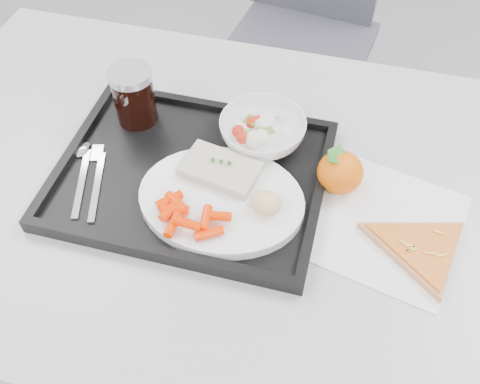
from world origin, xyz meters
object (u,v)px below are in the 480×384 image
Objects in this scene: tangerine at (340,172)px; dinner_plate at (221,200)px; cola_glass at (134,95)px; pizza_slice at (420,248)px; table at (218,206)px; tray at (192,175)px; chair at (304,11)px; salad_bowl at (263,131)px.

dinner_plate is at bearing -151.34° from tangerine.
cola_glass is at bearing 171.48° from tangerine.
cola_glass reaches higher than pizza_slice.
cola_glass is at bearing 150.97° from table.
table is 0.35m from pizza_slice.
dinner_plate is 0.20m from tangerine.
chair is at bearing 86.76° from tray.
pizza_slice is (0.33, -0.96, 0.22)m from chair.
salad_bowl is 1.53× the size of tangerine.
dinner_plate is at bearing -36.89° from cola_glass.
tangerine is (0.18, 0.10, 0.01)m from dinner_plate.
dinner_plate is 0.16m from salad_bowl.
tray is at bearing -174.57° from table.
chair is at bearing 93.39° from salad_bowl.
tangerine is (0.15, -0.06, -0.00)m from salad_bowl.
salad_bowl is at bearing 150.88° from pizza_slice.
tangerine is (0.38, -0.06, -0.04)m from cola_glass.
chair is 0.84m from salad_bowl.
tray reaches higher than table.
salad_bowl is 0.64× the size of pizza_slice.
salad_bowl is at bearing 78.67° from dinner_plate.
cola_glass is at bearing 143.11° from dinner_plate.
salad_bowl is at bearing 0.46° from cola_glass.
chair is 2.07× the size of tray.
cola_glass reaches higher than dinner_plate.
dinner_plate is at bearing -101.33° from salad_bowl.
dinner_plate reaches higher than table.
chair reaches higher than dinner_plate.
salad_bowl is (0.06, 0.10, 0.11)m from table.
cola_glass reaches higher than tangerine.
salad_bowl is at bearing 157.92° from tangerine.
pizza_slice is at bearing -35.55° from tangerine.
pizza_slice is at bearing -9.46° from table.
pizza_slice is at bearing -70.77° from chair.
dinner_plate is (0.02, -0.95, 0.24)m from chair.
tray is at bearing -37.14° from cola_glass.
pizza_slice is (0.14, -0.10, -0.02)m from tangerine.
tangerine is at bearing -8.52° from cola_glass.
cola_glass is at bearing -103.35° from chair.
chair is 0.98m from dinner_plate.
pizza_slice is (0.29, -0.16, -0.03)m from salad_bowl.
salad_bowl is at bearing 61.68° from table.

